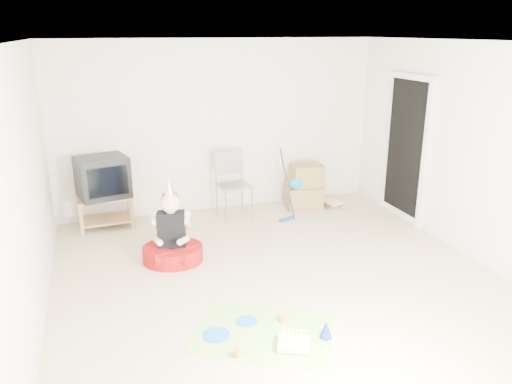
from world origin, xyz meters
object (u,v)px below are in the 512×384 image
object	(u,v)px
tv_stand	(106,209)
birthday_cake	(294,344)
cardboard_boxes	(304,188)
seated_woman	(172,244)
folding_chair	(234,186)
crt_tv	(103,177)

from	to	relation	value
tv_stand	birthday_cake	xyz separation A→B (m)	(1.46, -3.52, -0.24)
cardboard_boxes	seated_woman	xyz separation A→B (m)	(-2.31, -1.29, -0.11)
folding_chair	cardboard_boxes	world-z (taller)	folding_chair
folding_chair	birthday_cake	bearing A→B (deg)	-96.85
folding_chair	seated_woman	xyz separation A→B (m)	(-1.14, -1.25, -0.26)
seated_woman	cardboard_boxes	bearing A→B (deg)	29.26
crt_tv	cardboard_boxes	distance (m)	3.06
cardboard_boxes	seated_woman	distance (m)	2.65
tv_stand	birthday_cake	bearing A→B (deg)	-67.51
cardboard_boxes	seated_woman	bearing A→B (deg)	-150.74
crt_tv	birthday_cake	bearing A→B (deg)	-80.98
folding_chair	tv_stand	bearing A→B (deg)	174.79
crt_tv	tv_stand	bearing A→B (deg)	-58.47
cardboard_boxes	folding_chair	bearing A→B (deg)	-177.70
crt_tv	folding_chair	xyz separation A→B (m)	(1.86, -0.17, -0.26)
folding_chair	cardboard_boxes	xyz separation A→B (m)	(1.17, 0.05, -0.16)
crt_tv	cardboard_boxes	bearing A→B (deg)	-15.79
folding_chair	cardboard_boxes	distance (m)	1.18
tv_stand	cardboard_boxes	distance (m)	3.03
tv_stand	folding_chair	world-z (taller)	folding_chair
seated_woman	birthday_cake	distance (m)	2.23
cardboard_boxes	birthday_cake	distance (m)	3.75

